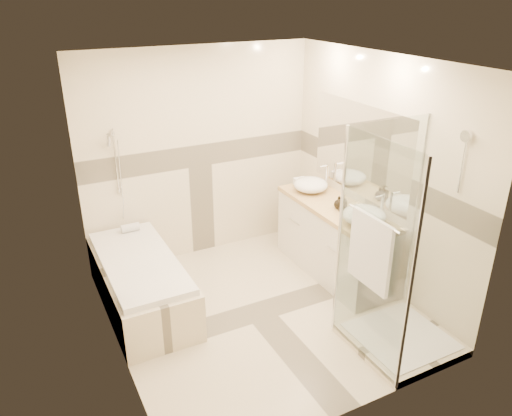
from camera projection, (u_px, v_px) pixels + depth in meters
name	position (u px, v px, depth m)	size (l,w,h in m)	color
room	(263.00, 198.00, 4.66)	(2.82, 3.02, 2.52)	beige
bathtub	(141.00, 280.00, 5.11)	(0.75, 1.70, 0.56)	beige
vanity	(334.00, 240.00, 5.68)	(0.58, 1.62, 0.85)	silver
shower_enclosure	(390.00, 297.00, 4.49)	(0.96, 0.93, 2.04)	beige
vessel_sink_near	(311.00, 185.00, 5.87)	(0.40, 0.40, 0.16)	white
vessel_sink_far	(364.00, 216.00, 5.06)	(0.44, 0.44, 0.18)	white
faucet_near	(326.00, 174.00, 5.92)	(0.12, 0.03, 0.30)	silver
faucet_far	(381.00, 205.00, 5.12)	(0.12, 0.03, 0.28)	silver
amenity_bottle_a	(342.00, 202.00, 5.36)	(0.08, 0.08, 0.18)	black
amenity_bottle_b	(339.00, 202.00, 5.42)	(0.11, 0.11, 0.14)	black
folded_towels	(304.00, 184.00, 6.01)	(0.16, 0.27, 0.09)	silver
rolled_towel	(130.00, 228.00, 5.56)	(0.09, 0.09, 0.20)	silver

